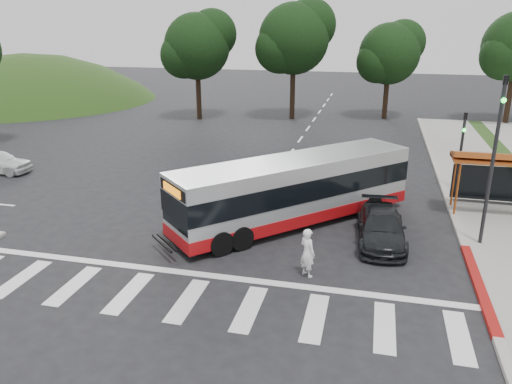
% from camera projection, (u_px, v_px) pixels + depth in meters
% --- Properties ---
extents(ground, '(140.00, 140.00, 0.00)m').
position_uv_depth(ground, '(232.00, 237.00, 20.18)').
color(ground, black).
rests_on(ground, ground).
extents(sidewalk_east, '(4.00, 40.00, 0.12)m').
position_uv_depth(sidewalk_east, '(486.00, 193.00, 25.06)').
color(sidewalk_east, gray).
rests_on(sidewalk_east, ground).
extents(curb_east, '(0.30, 40.00, 0.15)m').
position_uv_depth(curb_east, '(445.00, 190.00, 25.50)').
color(curb_east, '#9E9991').
rests_on(curb_east, ground).
extents(curb_east_red, '(0.32, 6.00, 0.15)m').
position_uv_depth(curb_east_red, '(479.00, 286.00, 16.32)').
color(curb_east_red, maroon).
rests_on(curb_east_red, ground).
extents(hillside_nw, '(44.00, 44.00, 10.00)m').
position_uv_depth(hillside_nw, '(29.00, 100.00, 54.87)').
color(hillside_nw, '#1F3912').
rests_on(hillside_nw, ground).
extents(crosswalk_ladder, '(18.00, 2.60, 0.01)m').
position_uv_depth(crosswalk_ladder, '(187.00, 300.00, 15.58)').
color(crosswalk_ladder, silver).
rests_on(crosswalk_ladder, ground).
extents(bus_shelter, '(4.20, 1.60, 2.86)m').
position_uv_depth(bus_shelter, '(502.00, 165.00, 21.70)').
color(bus_shelter, '#A74C1B').
rests_on(bus_shelter, sidewalk_east).
extents(traffic_signal_ne_tall, '(0.18, 0.37, 6.50)m').
position_uv_depth(traffic_signal_ne_tall, '(495.00, 149.00, 18.15)').
color(traffic_signal_ne_tall, black).
rests_on(traffic_signal_ne_tall, ground).
extents(traffic_signal_ne_short, '(0.18, 0.37, 4.00)m').
position_uv_depth(traffic_signal_ne_short, '(462.00, 143.00, 25.04)').
color(traffic_signal_ne_short, black).
rests_on(traffic_signal_ne_short, ground).
extents(tree_north_a, '(6.60, 6.15, 10.17)m').
position_uv_depth(tree_north_a, '(295.00, 37.00, 42.30)').
color(tree_north_a, black).
rests_on(tree_north_a, ground).
extents(tree_north_b, '(5.72, 5.33, 8.43)m').
position_uv_depth(tree_north_b, '(390.00, 53.00, 42.76)').
color(tree_north_b, black).
rests_on(tree_north_b, ground).
extents(tree_north_c, '(6.16, 5.74, 9.30)m').
position_uv_depth(tree_north_c, '(198.00, 45.00, 42.45)').
color(tree_north_c, black).
rests_on(tree_north_c, ground).
extents(transit_bus, '(9.37, 9.58, 2.85)m').
position_uv_depth(transit_bus, '(295.00, 191.00, 21.15)').
color(transit_bus, '#A9ABAD').
rests_on(transit_bus, ground).
extents(pedestrian, '(0.75, 0.72, 1.73)m').
position_uv_depth(pedestrian, '(307.00, 253.00, 16.85)').
color(pedestrian, white).
rests_on(pedestrian, ground).
extents(dark_sedan, '(2.05, 4.48, 1.27)m').
position_uv_depth(dark_sedan, '(381.00, 227.00, 19.51)').
color(dark_sedan, black).
rests_on(dark_sedan, ground).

